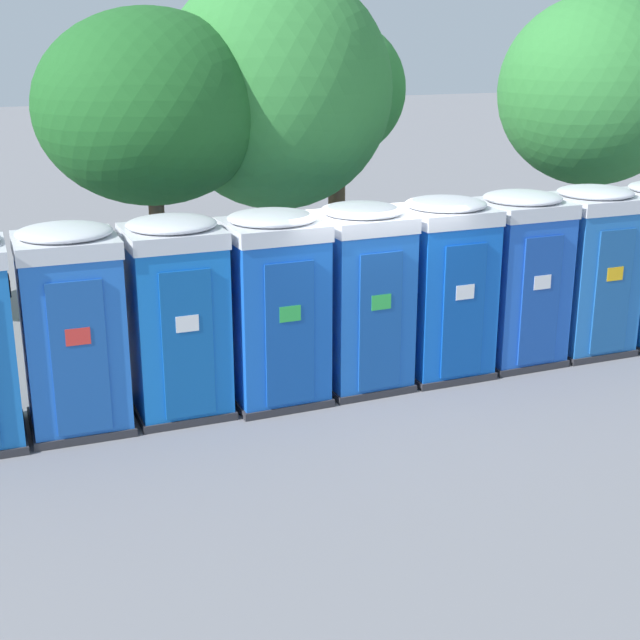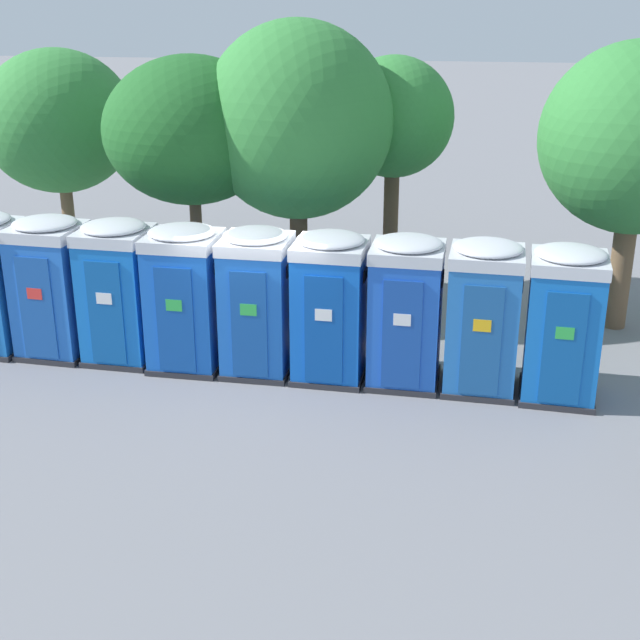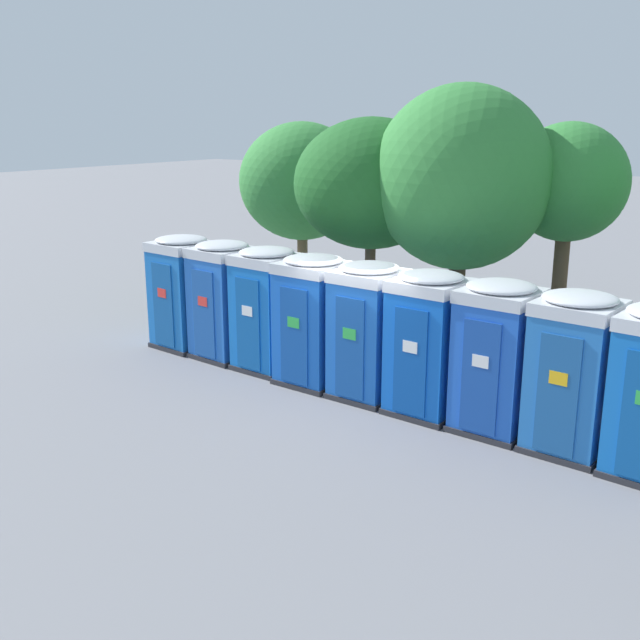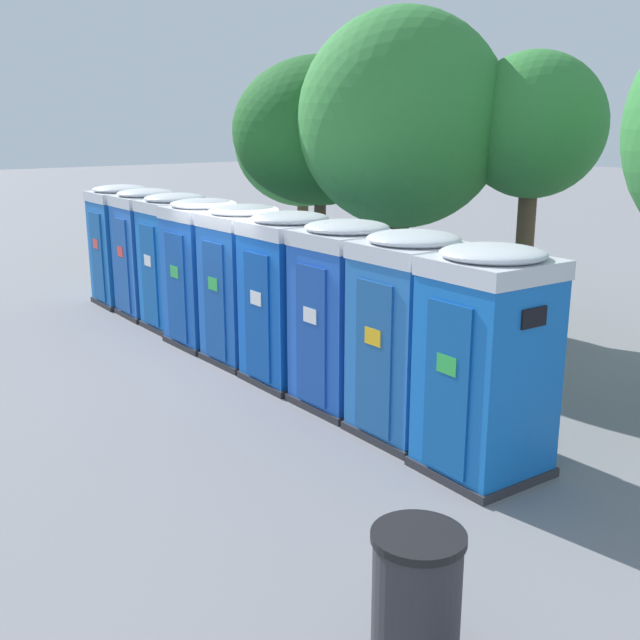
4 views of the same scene
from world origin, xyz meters
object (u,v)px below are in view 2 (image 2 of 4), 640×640
object	(u,v)px
portapotty_1	(52,286)
street_tree_0	(638,140)
portapotty_5	(330,306)
portapotty_6	(406,311)
portapotty_3	(185,297)
street_tree_1	(59,122)
portapotty_7	(483,316)
street_tree_3	(298,121)
portapotty_8	(563,324)
portapotty_2	(118,291)
street_tree_2	(394,119)
portapotty_4	(257,301)
street_tree_4	(191,131)

from	to	relation	value
portapotty_1	street_tree_0	bearing A→B (deg)	14.96
portapotty_5	portapotty_6	world-z (taller)	same
portapotty_3	street_tree_1	world-z (taller)	street_tree_1
portapotty_7	street_tree_1	world-z (taller)	street_tree_1
portapotty_5	street_tree_3	size ratio (longest dim) A/B	0.44
street_tree_3	portapotty_8	bearing A→B (deg)	-36.81
portapotty_2	portapotty_1	bearing A→B (deg)	176.96
portapotty_3	portapotty_6	size ratio (longest dim) A/B	1.00
portapotty_1	portapotty_2	xyz separation A→B (m)	(1.27, -0.07, 0.00)
portapotty_2	street_tree_2	size ratio (longest dim) A/B	0.51
portapotty_7	street_tree_1	distance (m)	11.54
portapotty_3	portapotty_4	world-z (taller)	same
portapotty_5	street_tree_0	size ratio (longest dim) A/B	0.47
portapotty_4	street_tree_4	world-z (taller)	street_tree_4
portapotty_3	portapotty_2	bearing A→B (deg)	172.77
portapotty_2	portapotty_4	size ratio (longest dim) A/B	1.00
portapotty_1	portapotty_4	bearing A→B (deg)	-3.98
portapotty_5	portapotty_8	xyz separation A→B (m)	(3.79, -0.27, 0.00)
portapotty_5	portapotty_1	bearing A→B (deg)	176.24
street_tree_1	street_tree_4	distance (m)	4.76
portapotty_5	portapotty_4	bearing A→B (deg)	176.89
portapotty_5	street_tree_1	world-z (taller)	street_tree_1
portapotty_1	portapotty_7	bearing A→B (deg)	-3.41
street_tree_1	portapotty_6	bearing A→B (deg)	-35.43
portapotty_1	portapotty_3	xyz separation A→B (m)	(2.53, -0.23, -0.00)
portapotty_2	street_tree_2	distance (m)	6.79
portapotty_3	street_tree_1	xyz separation A→B (m)	(-4.56, 5.80, 2.02)
street_tree_0	street_tree_3	bearing A→B (deg)	177.43
portapotty_4	street_tree_1	xyz separation A→B (m)	(-5.83, 5.84, 2.02)
portapotty_5	street_tree_2	bearing A→B (deg)	81.53
street_tree_3	portapotty_6	bearing A→B (deg)	-55.54
street_tree_0	portapotty_4	bearing A→B (deg)	-155.16
portapotty_3	street_tree_0	xyz separation A→B (m)	(7.79, 2.98, 2.38)
street_tree_0	street_tree_3	distance (m)	6.35
portapotty_4	street_tree_2	distance (m)	5.62
portapotty_4	street_tree_3	xyz separation A→B (m)	(0.19, 3.31, 2.54)
street_tree_1	portapotty_4	bearing A→B (deg)	-45.06
portapotty_1	portapotty_8	size ratio (longest dim) A/B	1.00
street_tree_4	portapotty_5	bearing A→B (deg)	-45.48
portapotty_3	portapotty_7	bearing A→B (deg)	-2.55
portapotty_1	street_tree_3	distance (m)	5.62
portapotty_2	street_tree_1	distance (m)	6.84
portapotty_4	street_tree_0	size ratio (longest dim) A/B	0.47
street_tree_0	street_tree_1	distance (m)	12.68
portapotty_4	portapotty_6	size ratio (longest dim) A/B	1.00
portapotty_8	portapotty_2	bearing A→B (deg)	175.97
portapotty_2	street_tree_4	world-z (taller)	street_tree_4
portapotty_3	street_tree_3	size ratio (longest dim) A/B	0.44
portapotty_7	street_tree_3	size ratio (longest dim) A/B	0.44
portapotty_8	street_tree_4	xyz separation A→B (m)	(-6.96, 3.49, 2.34)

